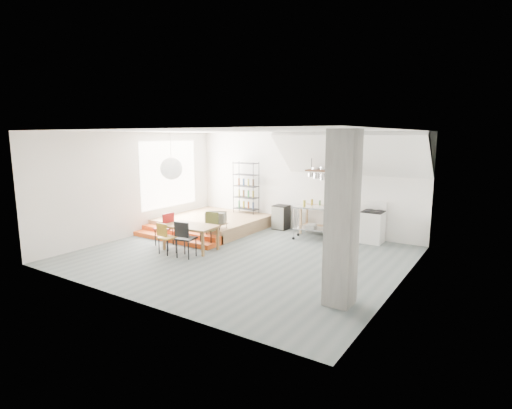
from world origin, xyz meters
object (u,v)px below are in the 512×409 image
Objects in this scene: mini_fridge at (281,217)px; stove at (373,226)px; rolling_cart at (311,218)px; dining_table at (191,228)px.

stove is at bearing -0.82° from mini_fridge.
rolling_cart is 1.61m from mini_fridge.
stove is at bearing 37.17° from dining_table.
stove is at bearing 10.69° from rolling_cart.
rolling_cart is at bearing -26.18° from mini_fridge.
dining_table is at bearing -103.64° from mini_fridge.
stove is 0.78× the size of dining_table.
mini_fridge is at bearing 142.86° from rolling_cart.
stove is 3.08m from mini_fridge.
stove is 1.79m from rolling_cart.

